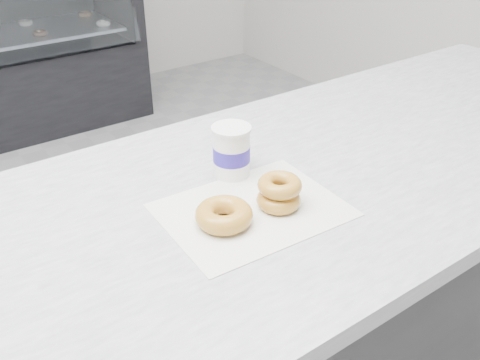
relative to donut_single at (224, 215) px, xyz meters
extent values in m
cube|color=silver|center=(-0.17, 0.06, -0.04)|extent=(3.06, 0.76, 0.04)
cube|color=silver|center=(0.07, 0.01, -0.02)|extent=(0.35, 0.28, 0.00)
torus|color=gold|center=(0.00, 0.00, 0.00)|extent=(0.13, 0.13, 0.04)
torus|color=gold|center=(0.12, -0.01, 0.00)|extent=(0.09, 0.09, 0.03)
torus|color=gold|center=(0.12, -0.01, 0.03)|extent=(0.12, 0.12, 0.03)
cylinder|color=white|center=(0.12, 0.14, 0.04)|extent=(0.10, 0.10, 0.11)
cylinder|color=white|center=(0.12, 0.14, 0.09)|extent=(0.08, 0.08, 0.01)
cylinder|color=#2B1C9C|center=(0.12, 0.14, 0.03)|extent=(0.10, 0.10, 0.03)
camera|label=1|loc=(-0.45, -0.67, 0.55)|focal=40.00mm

